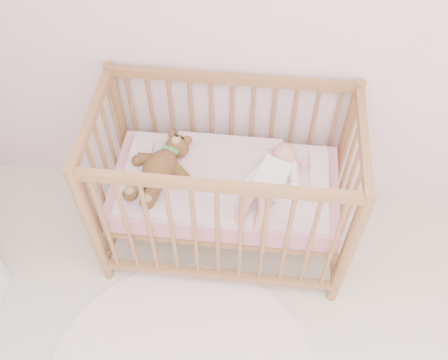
# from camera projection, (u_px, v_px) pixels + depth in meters

# --- Properties ---
(wall_back) EXTENTS (4.00, 0.02, 2.70)m
(wall_back) POSITION_uv_depth(u_px,v_px,m) (297.00, 10.00, 2.28)
(wall_back) COLOR white
(wall_back) RESTS_ON floor
(crib) EXTENTS (1.36, 0.76, 1.00)m
(crib) POSITION_uv_depth(u_px,v_px,m) (225.00, 186.00, 2.73)
(crib) COLOR #A06B43
(crib) RESTS_ON floor
(mattress) EXTENTS (1.22, 0.62, 0.13)m
(mattress) POSITION_uv_depth(u_px,v_px,m) (225.00, 188.00, 2.74)
(mattress) COLOR pink
(mattress) RESTS_ON crib
(blanket) EXTENTS (1.10, 0.58, 0.06)m
(blanket) POSITION_uv_depth(u_px,v_px,m) (225.00, 180.00, 2.68)
(blanket) COLOR pink
(blanket) RESTS_ON mattress
(baby) EXTENTS (0.47, 0.66, 0.14)m
(baby) POSITION_uv_depth(u_px,v_px,m) (272.00, 178.00, 2.59)
(baby) COLOR white
(baby) RESTS_ON blanket
(teddy_bear) EXTENTS (0.53, 0.62, 0.14)m
(teddy_bear) POSITION_uv_depth(u_px,v_px,m) (160.00, 167.00, 2.62)
(teddy_bear) COLOR brown
(teddy_bear) RESTS_ON blanket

